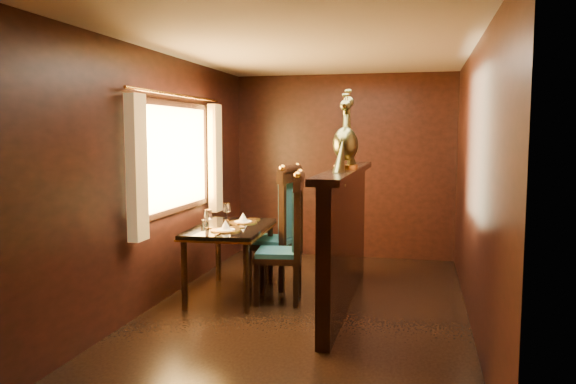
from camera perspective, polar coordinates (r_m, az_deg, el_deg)
name	(u,v)px	position (r m, az deg, el deg)	size (l,w,h in m)	color
ground	(307,310)	(5.53, 1.93, -11.94)	(5.00, 5.00, 0.00)	black
room_shell	(299,146)	(5.30, 1.13, 4.67)	(3.04, 5.04, 2.52)	black
partition	(345,234)	(5.60, 5.80, -4.23)	(0.26, 2.70, 1.36)	black
dining_table	(230,233)	(5.91, -5.89, -4.15)	(0.83, 1.29, 0.94)	black
chair_left	(291,234)	(5.66, 0.27, -4.26)	(0.54, 0.56, 1.34)	black
chair_right	(283,223)	(6.19, -0.49, -3.18)	(0.58, 0.60, 1.38)	black
peacock_left	(345,129)	(5.42, 5.84, 6.42)	(0.24, 0.65, 0.77)	#164433
peacock_right	(347,131)	(5.59, 6.06, 6.13)	(0.23, 0.61, 0.72)	#164433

